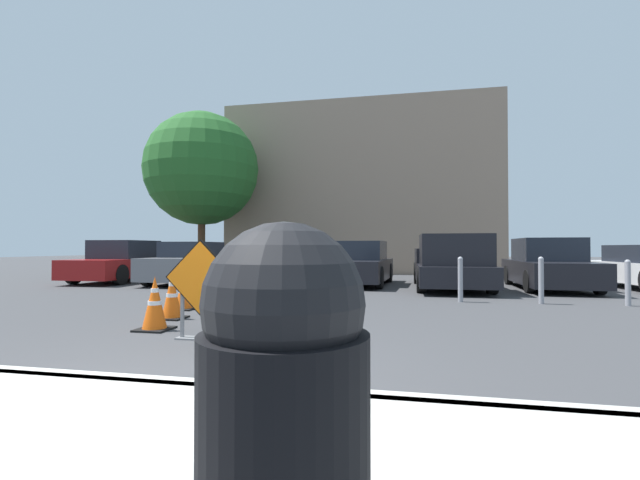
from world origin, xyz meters
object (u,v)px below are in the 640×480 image
road_closed_sign (201,286)px  parked_car_fifth (548,266)px  traffic_cone_third (184,292)px  pickup_truck (451,265)px  parked_car_third (277,265)px  bollard_third (628,281)px  parked_car_fourth (359,265)px  bollard_second (541,279)px  parked_car_second (191,264)px  traffic_cone_second (172,296)px  parked_car_nearest (124,263)px  traffic_cone_nearest (155,304)px  trash_bin (284,395)px  bollard_nearest (460,278)px

road_closed_sign → parked_car_fifth: (6.86, 8.59, -0.03)m
traffic_cone_third → pickup_truck: 7.79m
pickup_truck → parked_car_fifth: size_ratio=1.11×
parked_car_third → traffic_cone_third: bearing=87.6°
parked_car_fifth → pickup_truck: bearing=15.7°
traffic_cone_third → bollard_third: size_ratio=0.71×
parked_car_fourth → bollard_second: bearing=142.0°
traffic_cone_third → parked_car_second: size_ratio=0.17×
traffic_cone_second → bollard_second: (6.90, 3.39, 0.15)m
parked_car_nearest → parked_car_fourth: bearing=-179.5°
traffic_cone_nearest → bollard_third: 9.38m
traffic_cone_nearest → pickup_truck: pickup_truck is taller
trash_bin → parked_car_fourth: bearing=95.2°
parked_car_second → bollard_nearest: size_ratio=3.94×
pickup_truck → trash_bin: (-1.70, -11.78, 0.02)m
parked_car_nearest → bollard_second: (13.05, -3.72, -0.14)m
bollard_second → bollard_third: bollard_second is taller
parked_car_third → pickup_truck: size_ratio=0.87×
bollard_nearest → trash_bin: bearing=-100.4°
traffic_cone_third → parked_car_fourth: (2.81, 6.33, 0.33)m
parked_car_third → parked_car_fifth: bearing=174.3°
road_closed_sign → traffic_cone_second: 1.99m
traffic_cone_nearest → parked_car_second: (-3.58, 7.75, 0.27)m
road_closed_sign → trash_bin: (2.30, -3.90, 0.02)m
parked_car_nearest → bollard_nearest: 11.94m
traffic_cone_nearest → parked_car_nearest: size_ratio=0.18×
parked_car_nearest → pickup_truck: size_ratio=0.90×
traffic_cone_second → pickup_truck: 8.32m
parked_car_fifth → bollard_second: size_ratio=4.39×
parked_car_fourth → bollard_third: parked_car_fourth is taller
bollard_second → parked_car_second: bearing=161.6°
parked_car_nearest → bollard_third: 15.21m
road_closed_sign → parked_car_third: parked_car_third is taller
road_closed_sign → bollard_third: size_ratio=1.37×
road_closed_sign → parked_car_fifth: size_ratio=0.30×
parked_car_second → parked_car_fourth: (5.72, 0.62, 0.00)m
traffic_cone_nearest → bollard_third: size_ratio=0.82×
parked_car_nearest → parked_car_second: 2.88m
trash_bin → parked_car_second: bearing=119.5°
parked_car_second → bollard_second: bearing=161.3°
traffic_cone_third → parked_car_nearest: parked_car_nearest is taller
pickup_truck → trash_bin: size_ratio=4.27×
parked_car_fourth → parked_car_third: bearing=1.1°
parked_car_nearest → bollard_nearest: (11.35, -3.72, -0.14)m
traffic_cone_second → bollard_nearest: (5.20, 3.39, 0.14)m
bollard_second → traffic_cone_third: bearing=-162.3°
bollard_nearest → pickup_truck: bearing=88.2°
pickup_truck → bollard_third: size_ratio=5.17×
parked_car_nearest → parked_car_third: parked_car_nearest is taller
parked_car_fourth → traffic_cone_third: bearing=70.0°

